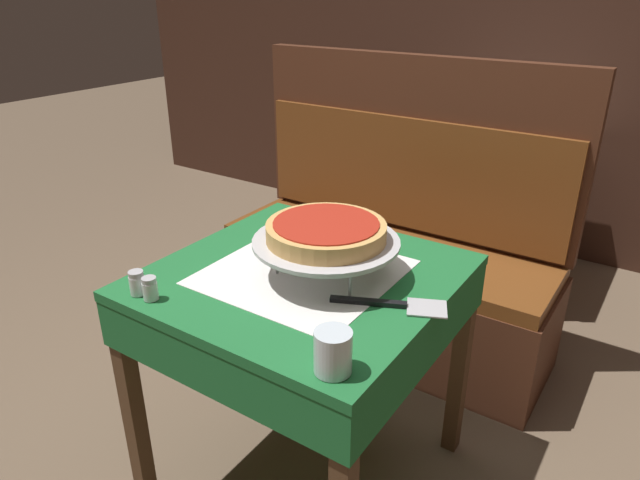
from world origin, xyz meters
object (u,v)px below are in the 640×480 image
Objects in this scene: dining_table_rear at (497,163)px; salt_shaker at (137,283)px; dining_table_front at (304,303)px; pepper_shaker at (150,289)px; water_glass_near at (333,352)px; booth_bench at (388,266)px; pizza_server at (392,304)px; pizza_pan_stand at (326,243)px; deep_dish_pizza at (326,231)px; condiment_caddy at (515,142)px.

dining_table_rear is 2.08m from salt_shaker.
dining_table_front is 0.44m from pepper_shaker.
water_glass_near is 0.60m from salt_shaker.
water_glass_near reaches higher than salt_shaker.
pizza_server is (0.45, -0.89, 0.40)m from booth_bench.
pizza_pan_stand reaches higher than pizza_server.
deep_dish_pizza is at bearing -75.29° from booth_bench.
pizza_server is at bearing -11.50° from deep_dish_pizza.
water_glass_near is (0.25, -0.36, -0.05)m from pizza_pan_stand.
deep_dish_pizza is (0.00, 0.00, 0.04)m from pizza_pan_stand.
booth_bench reaches higher than pepper_shaker.
dining_table_rear is 2.27× the size of deep_dish_pizza.
booth_bench reaches higher than pizza_server.
deep_dish_pizza reaches higher than condiment_caddy.
booth_bench is 4.94× the size of pizza_server.
condiment_caddy is at bearing 88.30° from pizza_pan_stand.
dining_table_front is at bearing 55.10° from pepper_shaker.
dining_table_rear is at bearing 142.13° from condiment_caddy.
pepper_shaker is at bearing -149.36° from pizza_server.
pizza_server is 1.68m from condiment_caddy.
water_glass_near reaches higher than pizza_server.
deep_dish_pizza is 3.40× the size of water_glass_near.
pepper_shaker is 0.44× the size of condiment_caddy.
pizza_pan_stand is 6.16× the size of salt_shaker.
pizza_pan_stand is 0.04m from deep_dish_pizza.
booth_bench is 1.02m from deep_dish_pizza.
dining_table_rear is (0.02, 1.71, -0.00)m from dining_table_front.
pepper_shaker is at bearing -124.90° from dining_table_front.
booth_bench is at bearing 83.70° from salt_shaker.
salt_shaker is at bearing 180.00° from pepper_shaker.
pepper_shaker is (-0.30, -0.37, -0.10)m from deep_dish_pizza.
water_glass_near is at bearing 1.11° from pepper_shaker.
booth_bench is 0.93m from condiment_caddy.
condiment_caddy is (0.05, 1.62, -0.10)m from deep_dish_pizza.
dining_table_rear is 0.18m from condiment_caddy.
condiment_caddy is (0.40, 1.98, 0.00)m from salt_shaker.
booth_bench is at bearing -109.06° from condiment_caddy.
dining_table_front is 1.98× the size of pizza_pan_stand.
pepper_shaker reaches higher than dining_table_rear.
condiment_caddy reaches higher than pizza_pan_stand.
pepper_shaker reaches higher than dining_table_front.
deep_dish_pizza is (0.22, -0.84, 0.53)m from booth_bench.
pepper_shaker is at bearing -178.89° from water_glass_near.
booth_bench is at bearing 86.04° from pepper_shaker.
pizza_server is at bearing 93.09° from water_glass_near.
pizza_pan_stand is 1.23× the size of deep_dish_pizza.
pizza_pan_stand is 1.39× the size of pizza_server.
salt_shaker is at bearing -130.09° from dining_table_front.
deep_dish_pizza is at bearing -91.70° from condiment_caddy.
deep_dish_pizza is 0.52m from salt_shaker.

